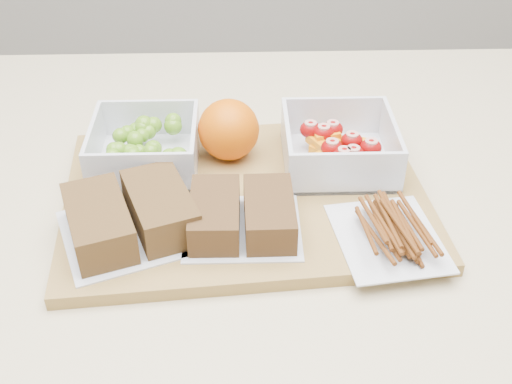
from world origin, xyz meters
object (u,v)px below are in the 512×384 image
orange (229,130)px  sandwich_bag_left (130,216)px  grape_container (146,147)px  fruit_container (338,148)px  sandwich_bag_center (242,215)px  cutting_board (246,197)px  pretzel_bag (389,228)px

orange → sandwich_bag_left: bearing=-125.6°
grape_container → fruit_container: size_ratio=0.96×
orange → sandwich_bag_left: (-0.10, -0.15, -0.02)m
grape_container → sandwich_bag_center: grape_container is taller
sandwich_bag_left → sandwich_bag_center: bearing=0.7°
cutting_board → orange: orange is taller
fruit_container → pretzel_bag: size_ratio=0.93×
grape_container → sandwich_bag_left: size_ratio=0.71×
fruit_container → sandwich_bag_center: bearing=-134.2°
orange → pretzel_bag: 0.24m
sandwich_bag_left → grape_container: bearing=89.1°
fruit_container → pretzel_bag: 0.15m
fruit_container → pretzel_bag: bearing=-76.2°
fruit_container → sandwich_bag_center: (-0.12, -0.12, -0.00)m
sandwich_bag_left → sandwich_bag_center: 0.12m
cutting_board → grape_container: grape_container is taller
cutting_board → sandwich_bag_left: 0.14m
grape_container → fruit_container: (0.24, -0.01, -0.00)m
sandwich_bag_left → sandwich_bag_center: sandwich_bag_left is taller
orange → sandwich_bag_center: orange is taller
cutting_board → grape_container: size_ratio=3.28×
sandwich_bag_center → pretzel_bag: size_ratio=0.88×
sandwich_bag_left → pretzel_bag: size_ratio=1.26×
cutting_board → sandwich_bag_center: 0.07m
orange → cutting_board: bearing=-76.0°
cutting_board → pretzel_bag: pretzel_bag is taller
cutting_board → fruit_container: 0.13m
cutting_board → sandwich_bag_left: (-0.12, -0.07, 0.03)m
grape_container → sandwich_bag_center: (0.12, -0.13, -0.00)m
orange → pretzel_bag: size_ratio=0.53×
orange → sandwich_bag_left: 0.18m
fruit_container → grape_container: bearing=178.0°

